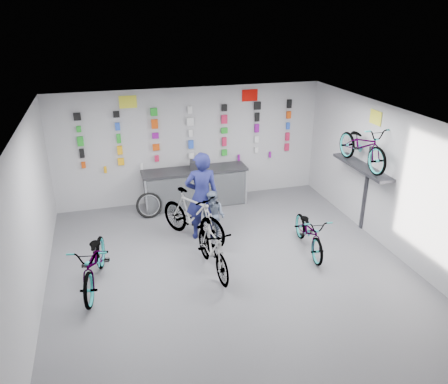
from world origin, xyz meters
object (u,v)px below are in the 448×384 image
object	(u,v)px
bike_service	(193,216)
customer	(213,216)
bike_right	(309,232)
counter	(195,188)
bike_left	(95,262)
bike_center	(213,248)
clerk	(202,196)

from	to	relation	value
bike_service	customer	bearing A→B (deg)	-48.98
bike_right	bike_service	xyz separation A→B (m)	(-2.27, 1.16, 0.13)
counter	bike_service	world-z (taller)	bike_service
bike_left	bike_center	bearing A→B (deg)	6.35
bike_right	bike_service	world-z (taller)	bike_service
counter	clerk	bearing A→B (deg)	-97.27
bike_left	bike_right	world-z (taller)	bike_left
counter	bike_left	world-z (taller)	bike_left
bike_center	clerk	distance (m)	1.51
bike_service	clerk	distance (m)	0.49
bike_right	clerk	size ratio (longest dim) A/B	0.84
bike_right	customer	distance (m)	2.11
bike_service	customer	size ratio (longest dim) A/B	1.67
counter	bike_left	bearing A→B (deg)	-130.26
counter	bike_center	size ratio (longest dim) A/B	1.59
bike_center	bike_service	distance (m)	1.39
bike_center	bike_right	size ratio (longest dim) A/B	1.01
bike_service	clerk	size ratio (longest dim) A/B	0.95
customer	bike_right	bearing A→B (deg)	10.69
bike_left	customer	xyz separation A→B (m)	(2.55, 1.11, 0.07)
counter	clerk	distance (m)	1.82
bike_right	bike_center	bearing A→B (deg)	-166.86
clerk	customer	world-z (taller)	clerk
bike_left	bike_service	distance (m)	2.45
bike_center	clerk	world-z (taller)	clerk
bike_right	bike_service	distance (m)	2.55
counter	bike_center	distance (m)	3.17
bike_left	clerk	bearing A→B (deg)	38.80
clerk	bike_center	bearing A→B (deg)	89.64
bike_left	bike_service	xyz separation A→B (m)	(2.11, 1.24, 0.07)
clerk	customer	xyz separation A→B (m)	(0.21, -0.17, -0.43)
clerk	bike_service	bearing A→B (deg)	16.14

